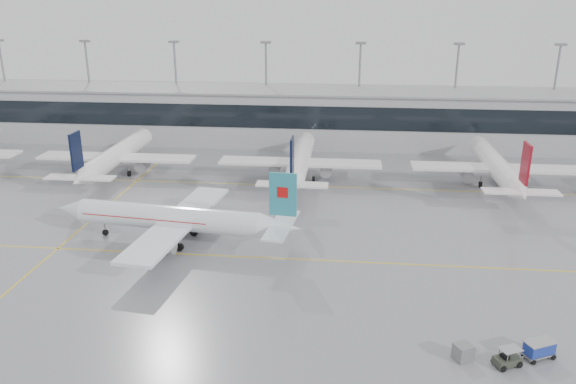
# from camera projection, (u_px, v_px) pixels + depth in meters

# --- Properties ---
(ground) EXTENTS (320.00, 320.00, 0.00)m
(ground) POSITION_uv_depth(u_px,v_px,m) (278.00, 258.00, 72.71)
(ground) COLOR gray
(ground) RESTS_ON ground
(taxi_line_main) EXTENTS (120.00, 0.25, 0.01)m
(taxi_line_main) POSITION_uv_depth(u_px,v_px,m) (278.00, 258.00, 72.71)
(taxi_line_main) COLOR yellow
(taxi_line_main) RESTS_ON ground
(taxi_line_north) EXTENTS (120.00, 0.25, 0.01)m
(taxi_line_north) POSITION_uv_depth(u_px,v_px,m) (298.00, 186.00, 100.92)
(taxi_line_north) COLOR yellow
(taxi_line_north) RESTS_ON ground
(taxi_line_cross) EXTENTS (0.25, 60.00, 0.01)m
(taxi_line_cross) POSITION_uv_depth(u_px,v_px,m) (104.00, 209.00, 89.73)
(taxi_line_cross) COLOR yellow
(taxi_line_cross) RESTS_ON ground
(terminal) EXTENTS (180.00, 15.00, 12.00)m
(terminal) POSITION_uv_depth(u_px,v_px,m) (310.00, 118.00, 129.06)
(terminal) COLOR #A3A3A7
(terminal) RESTS_ON ground
(terminal_glass) EXTENTS (180.00, 0.20, 5.00)m
(terminal_glass) POSITION_uv_depth(u_px,v_px,m) (308.00, 118.00, 121.47)
(terminal_glass) COLOR black
(terminal_glass) RESTS_ON ground
(terminal_roof) EXTENTS (182.00, 16.00, 0.40)m
(terminal_roof) POSITION_uv_depth(u_px,v_px,m) (311.00, 91.00, 127.04)
(terminal_roof) COLOR gray
(terminal_roof) RESTS_ON ground
(light_masts) EXTENTS (156.40, 1.00, 22.60)m
(light_masts) POSITION_uv_depth(u_px,v_px,m) (312.00, 82.00, 132.31)
(light_masts) COLOR gray
(light_masts) RESTS_ON ground
(air_canada_jet) EXTENTS (35.49, 28.27, 11.02)m
(air_canada_jet) POSITION_uv_depth(u_px,v_px,m) (177.00, 219.00, 76.37)
(air_canada_jet) COLOR white
(air_canada_jet) RESTS_ON ground
(parked_jet_b) EXTENTS (29.64, 36.96, 11.72)m
(parked_jet_b) POSITION_uv_depth(u_px,v_px,m) (117.00, 155.00, 106.59)
(parked_jet_b) COLOR white
(parked_jet_b) RESTS_ON ground
(parked_jet_c) EXTENTS (29.64, 36.96, 11.72)m
(parked_jet_c) POSITION_uv_depth(u_px,v_px,m) (300.00, 160.00, 103.18)
(parked_jet_c) COLOR white
(parked_jet_c) RESTS_ON ground
(parked_jet_d) EXTENTS (29.64, 36.96, 11.72)m
(parked_jet_d) POSITION_uv_depth(u_px,v_px,m) (496.00, 166.00, 99.78)
(parked_jet_d) COLOR white
(parked_jet_d) RESTS_ON ground
(baggage_tug) EXTENTS (3.63, 2.41, 1.77)m
(baggage_tug) POSITION_uv_depth(u_px,v_px,m) (507.00, 360.00, 51.26)
(baggage_tug) COLOR #2E3329
(baggage_tug) RESTS_ON ground
(baggage_cart) EXTENTS (3.29, 2.67, 1.79)m
(baggage_cart) POSITION_uv_depth(u_px,v_px,m) (539.00, 348.00, 52.25)
(baggage_cart) COLOR gray
(baggage_cart) RESTS_ON ground
(gse_unit) EXTENTS (2.04, 2.00, 1.55)m
(gse_unit) POSITION_uv_depth(u_px,v_px,m) (463.00, 352.00, 52.11)
(gse_unit) COLOR slate
(gse_unit) RESTS_ON ground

